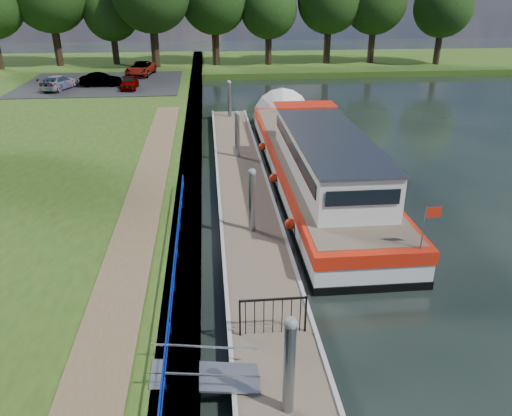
{
  "coord_description": "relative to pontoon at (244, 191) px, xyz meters",
  "views": [
    {
      "loc": [
        -1.53,
        -8.79,
        9.27
      ],
      "look_at": [
        0.13,
        8.36,
        1.4
      ],
      "focal_mm": 35.0,
      "sensor_mm": 36.0,
      "label": 1
    }
  ],
  "objects": [
    {
      "name": "ground",
      "position": [
        0.0,
        -13.0,
        -0.18
      ],
      "size": [
        160.0,
        160.0,
        0.0
      ],
      "primitive_type": "plane",
      "color": "black",
      "rests_on": "ground"
    },
    {
      "name": "bank_edge",
      "position": [
        -2.55,
        2.0,
        0.2
      ],
      "size": [
        1.1,
        90.0,
        0.78
      ],
      "primitive_type": "cube",
      "color": "#473D2D",
      "rests_on": "ground"
    },
    {
      "name": "far_bank",
      "position": [
        12.0,
        39.0,
        0.12
      ],
      "size": [
        60.0,
        18.0,
        0.6
      ],
      "primitive_type": "cube",
      "color": "#2A4814",
      "rests_on": "ground"
    },
    {
      "name": "footpath",
      "position": [
        -4.4,
        -5.0,
        0.62
      ],
      "size": [
        1.6,
        40.0,
        0.05
      ],
      "primitive_type": "cube",
      "color": "brown",
      "rests_on": "riverbank"
    },
    {
      "name": "carpark",
      "position": [
        -11.0,
        25.0,
        0.62
      ],
      "size": [
        14.0,
        12.0,
        0.06
      ],
      "primitive_type": "cube",
      "color": "black",
      "rests_on": "riverbank"
    },
    {
      "name": "blue_fence",
      "position": [
        -2.75,
        -10.0,
        1.13
      ],
      "size": [
        0.04,
        18.04,
        0.72
      ],
      "color": "#0C2DBF",
      "rests_on": "riverbank"
    },
    {
      "name": "pontoon",
      "position": [
        0.0,
        0.0,
        0.0
      ],
      "size": [
        2.5,
        30.0,
        0.56
      ],
      "color": "brown",
      "rests_on": "ground"
    },
    {
      "name": "mooring_piles",
      "position": [
        0.0,
        0.0,
        1.1
      ],
      "size": [
        0.3,
        27.3,
        3.55
      ],
      "color": "gray",
      "rests_on": "ground"
    },
    {
      "name": "gangway",
      "position": [
        -1.85,
        -12.5,
        0.44
      ],
      "size": [
        2.58,
        1.0,
        0.92
      ],
      "color": "#A5A8AD",
      "rests_on": "ground"
    },
    {
      "name": "gate_panel",
      "position": [
        -0.0,
        -10.8,
        0.97
      ],
      "size": [
        1.85,
        0.05,
        1.15
      ],
      "color": "black",
      "rests_on": "ground"
    },
    {
      "name": "barge",
      "position": [
        3.6,
        1.8,
        0.9
      ],
      "size": [
        4.36,
        21.15,
        4.78
      ],
      "color": "black",
      "rests_on": "ground"
    },
    {
      "name": "car_a",
      "position": [
        -8.12,
        22.13,
        1.2
      ],
      "size": [
        1.33,
        3.25,
        1.1
      ],
      "primitive_type": "imported",
      "rotation": [
        0.0,
        0.0,
        -0.01
      ],
      "color": "#999999",
      "rests_on": "carpark"
    },
    {
      "name": "car_b",
      "position": [
        -10.77,
        23.54,
        1.22
      ],
      "size": [
        3.47,
        1.24,
        1.14
      ],
      "primitive_type": "imported",
      "rotation": [
        0.0,
        0.0,
        1.56
      ],
      "color": "#999999",
      "rests_on": "carpark"
    },
    {
      "name": "car_c",
      "position": [
        -14.02,
        22.48,
        1.24
      ],
      "size": [
        2.82,
        4.4,
        1.19
      ],
      "primitive_type": "imported",
      "rotation": [
        0.0,
        0.0,
        2.84
      ],
      "color": "#999999",
      "rests_on": "carpark"
    },
    {
      "name": "car_d",
      "position": [
        -7.9,
        28.73,
        1.3
      ],
      "size": [
        2.84,
        4.92,
        1.29
      ],
      "primitive_type": "imported",
      "rotation": [
        0.0,
        0.0,
        -0.16
      ],
      "color": "#999999",
      "rests_on": "carpark"
    }
  ]
}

